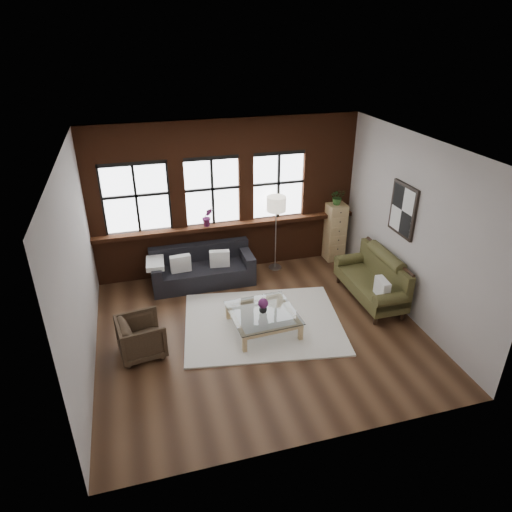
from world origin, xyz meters
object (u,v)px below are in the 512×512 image
object	(u,v)px
dark_sofa	(202,267)
armchair	(141,337)
floor_lamp	(276,230)
vintage_settee	(370,278)
coffee_table	(263,321)
drawer_chest	(335,232)
vase	(263,309)

from	to	relation	value
dark_sofa	armchair	world-z (taller)	dark_sofa
armchair	floor_lamp	bearing A→B (deg)	-61.69
vintage_settee	floor_lamp	size ratio (longest dim) A/B	1.00
coffee_table	floor_lamp	bearing A→B (deg)	66.88
drawer_chest	floor_lamp	bearing A→B (deg)	-176.23
drawer_chest	floor_lamp	xyz separation A→B (m)	(-1.42, -0.09, 0.24)
dark_sofa	coffee_table	xyz separation A→B (m)	(0.73, -1.90, -0.20)
dark_sofa	armchair	distance (m)	2.39
coffee_table	drawer_chest	bearing A→B (deg)	43.58
vase	coffee_table	bearing A→B (deg)	45.00
dark_sofa	drawer_chest	xyz separation A→B (m)	(3.05, 0.31, 0.28)
vintage_settee	coffee_table	size ratio (longest dim) A/B	1.62
vase	floor_lamp	xyz separation A→B (m)	(0.90, 2.11, 0.46)
dark_sofa	vase	distance (m)	2.03
coffee_table	floor_lamp	world-z (taller)	floor_lamp
vase	vintage_settee	bearing A→B (deg)	9.69
coffee_table	vase	bearing A→B (deg)	-135.00
coffee_table	vase	size ratio (longest dim) A/B	7.53
vintage_settee	armchair	xyz separation A→B (m)	(-4.30, -0.47, -0.15)
coffee_table	drawer_chest	size ratio (longest dim) A/B	0.85
coffee_table	vase	world-z (taller)	vase
vintage_settee	floor_lamp	distance (m)	2.23
vintage_settee	drawer_chest	size ratio (longest dim) A/B	1.37
vintage_settee	floor_lamp	bearing A→B (deg)	127.75
dark_sofa	vintage_settee	bearing A→B (deg)	-27.00
dark_sofa	coffee_table	world-z (taller)	dark_sofa
vintage_settee	coffee_table	xyz separation A→B (m)	(-2.24, -0.38, -0.30)
drawer_chest	vase	bearing A→B (deg)	-136.42
floor_lamp	vintage_settee	bearing A→B (deg)	-52.25
dark_sofa	drawer_chest	bearing A→B (deg)	5.81
armchair	coffee_table	bearing A→B (deg)	-95.92
dark_sofa	vase	size ratio (longest dim) A/B	13.99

